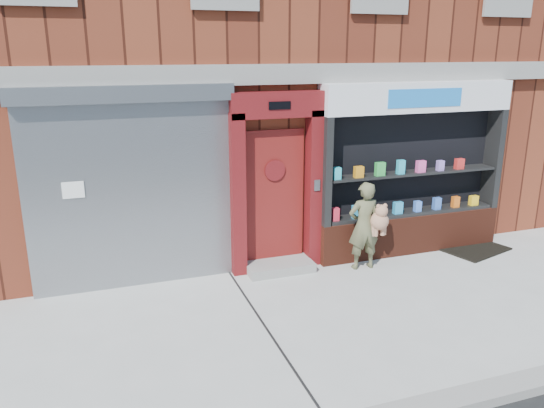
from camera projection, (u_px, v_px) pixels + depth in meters
name	position (u px, v px, depth m)	size (l,w,h in m)	color
ground	(370.00, 310.00, 7.44)	(80.00, 80.00, 0.00)	#9E9E99
curb	(474.00, 397.00, 5.48)	(60.00, 0.30, 0.12)	gray
building	(246.00, 26.00, 11.75)	(12.00, 8.16, 8.00)	#582114
shutter_bay	(130.00, 177.00, 7.77)	(3.10, 0.30, 3.04)	gray
red_door_bay	(276.00, 183.00, 8.48)	(1.52, 0.58, 2.90)	#550E11
pharmacy_bay	(412.00, 177.00, 9.25)	(3.50, 0.41, 3.00)	#532013
woman	(366.00, 225.00, 8.66)	(0.66, 0.43, 1.48)	brown
doormat	(475.00, 249.00, 9.66)	(1.14, 0.80, 0.03)	black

